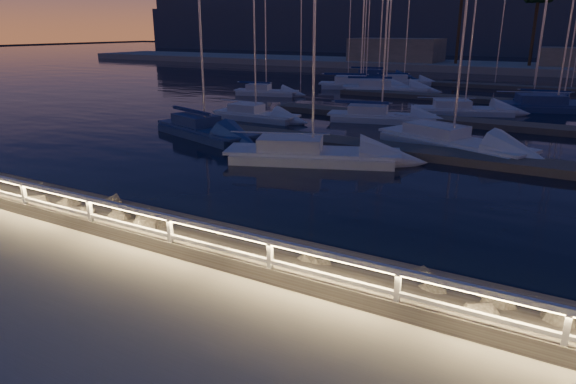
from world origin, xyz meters
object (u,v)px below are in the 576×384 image
(sailboat_e, at_px, (265,91))
(sailboat_l, at_px, (553,105))
(guard_rail, at_px, (139,218))
(sailboat_a, at_px, (254,114))
(sailboat_g, at_px, (462,109))
(sailboat_j, at_px, (383,88))
(sailboat_c, at_px, (308,153))
(sailboat_b, at_px, (203,129))
(sailboat_f, at_px, (378,116))
(sailboat_d, at_px, (449,140))
(sailboat_n, at_px, (358,84))
(sailboat_i, at_px, (402,81))
(sailboat_m, at_px, (377,76))
(sailboat_k, at_px, (560,102))

(sailboat_e, height_order, sailboat_l, sailboat_l)
(guard_rail, bearing_deg, sailboat_a, 116.10)
(sailboat_e, relative_size, sailboat_g, 0.85)
(sailboat_j, xyz_separation_m, sailboat_l, (15.38, -4.52, -0.01))
(sailboat_c, relative_size, sailboat_e, 1.36)
(sailboat_b, xyz_separation_m, sailboat_f, (7.25, 9.90, -0.02))
(sailboat_j, bearing_deg, sailboat_d, -82.82)
(sailboat_j, bearing_deg, sailboat_e, -161.17)
(sailboat_f, distance_m, sailboat_g, 7.43)
(sailboat_e, distance_m, sailboat_n, 11.06)
(sailboat_f, relative_size, sailboat_i, 1.14)
(sailboat_e, bearing_deg, sailboat_d, -47.55)
(sailboat_d, bearing_deg, sailboat_n, 145.09)
(sailboat_e, bearing_deg, sailboat_f, -43.07)
(sailboat_f, bearing_deg, sailboat_j, 94.09)
(guard_rail, bearing_deg, sailboat_m, 103.86)
(sailboat_f, distance_m, sailboat_k, 17.44)
(sailboat_a, xyz_separation_m, sailboat_j, (2.45, 19.45, 0.06))
(sailboat_n, bearing_deg, sailboat_f, -82.08)
(sailboat_d, relative_size, sailboat_e, 1.40)
(sailboat_c, height_order, sailboat_d, sailboat_d)
(guard_rail, xyz_separation_m, sailboat_d, (3.73, 18.73, -0.95))
(sailboat_l, xyz_separation_m, sailboat_m, (-20.49, 16.32, 0.01))
(sailboat_j, distance_m, sailboat_l, 16.03)
(guard_rail, distance_m, sailboat_g, 30.59)
(guard_rail, xyz_separation_m, sailboat_a, (-10.17, 20.77, -0.97))
(sailboat_l, bearing_deg, sailboat_c, -131.51)
(sailboat_j, height_order, sailboat_k, sailboat_j)
(sailboat_a, distance_m, sailboat_d, 14.05)
(sailboat_a, height_order, sailboat_j, sailboat_j)
(sailboat_k, xyz_separation_m, sailboat_m, (-20.85, 13.57, 0.06))
(sailboat_l, bearing_deg, guard_rail, -122.37)
(guard_rail, relative_size, sailboat_f, 3.59)
(sailboat_c, xyz_separation_m, sailboat_l, (9.10, 23.40, 0.01))
(sailboat_a, distance_m, sailboat_k, 25.36)
(guard_rail, bearing_deg, sailboat_d, 78.73)
(sailboat_g, bearing_deg, sailboat_i, 97.78)
(sailboat_d, bearing_deg, sailboat_f, 159.54)
(sailboat_c, bearing_deg, sailboat_n, 86.51)
(guard_rail, distance_m, sailboat_b, 17.46)
(guard_rail, distance_m, sailboat_l, 36.52)
(sailboat_a, bearing_deg, sailboat_n, 92.76)
(sailboat_c, bearing_deg, sailboat_g, 58.05)
(sailboat_j, xyz_separation_m, sailboat_n, (-3.49, 1.96, 0.01))
(sailboat_d, height_order, sailboat_m, sailboat_d)
(sailboat_i, bearing_deg, sailboat_m, 117.96)
(sailboat_a, bearing_deg, sailboat_b, -85.07)
(guard_rail, xyz_separation_m, sailboat_k, (8.01, 38.44, -0.97))
(sailboat_b, relative_size, sailboat_d, 0.91)
(sailboat_a, distance_m, sailboat_l, 23.25)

